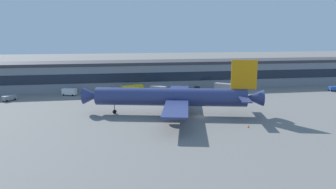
{
  "coord_description": "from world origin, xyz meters",
  "views": [
    {
      "loc": [
        -24.06,
        -83.26,
        22.46
      ],
      "look_at": [
        -7.75,
        7.67,
        5.0
      ],
      "focal_mm": 34.37,
      "sensor_mm": 36.0,
      "label": 1
    }
  ],
  "objects_px": {
    "belt_loader": "(197,90)",
    "traffic_cone_0": "(248,126)",
    "crew_van": "(69,92)",
    "catering_truck": "(225,88)",
    "airliner": "(174,97)",
    "baggage_tug": "(334,88)",
    "follow_me_car": "(9,98)",
    "stair_truck": "(158,90)",
    "fuel_truck": "(133,89)"
  },
  "relations": [
    {
      "from": "crew_van",
      "to": "traffic_cone_0",
      "type": "bearing_deg",
      "value": -46.65
    },
    {
      "from": "belt_loader",
      "to": "crew_van",
      "type": "bearing_deg",
      "value": 177.2
    },
    {
      "from": "baggage_tug",
      "to": "airliner",
      "type": "bearing_deg",
      "value": -159.8
    },
    {
      "from": "stair_truck",
      "to": "baggage_tug",
      "type": "relative_size",
      "value": 1.63
    },
    {
      "from": "crew_van",
      "to": "follow_me_car",
      "type": "distance_m",
      "value": 20.18
    },
    {
      "from": "airliner",
      "to": "follow_me_car",
      "type": "distance_m",
      "value": 59.05
    },
    {
      "from": "airliner",
      "to": "catering_truck",
      "type": "relative_size",
      "value": 7.01
    },
    {
      "from": "stair_truck",
      "to": "airliner",
      "type": "bearing_deg",
      "value": -89.64
    },
    {
      "from": "follow_me_car",
      "to": "belt_loader",
      "type": "height_order",
      "value": "belt_loader"
    },
    {
      "from": "belt_loader",
      "to": "fuel_truck",
      "type": "distance_m",
      "value": 24.67
    },
    {
      "from": "belt_loader",
      "to": "stair_truck",
      "type": "bearing_deg",
      "value": -166.11
    },
    {
      "from": "follow_me_car",
      "to": "fuel_truck",
      "type": "height_order",
      "value": "fuel_truck"
    },
    {
      "from": "belt_loader",
      "to": "traffic_cone_0",
      "type": "distance_m",
      "value": 48.5
    },
    {
      "from": "stair_truck",
      "to": "traffic_cone_0",
      "type": "relative_size",
      "value": 9.76
    },
    {
      "from": "baggage_tug",
      "to": "fuel_truck",
      "type": "bearing_deg",
      "value": 174.52
    },
    {
      "from": "traffic_cone_0",
      "to": "stair_truck",
      "type": "bearing_deg",
      "value": 109.26
    },
    {
      "from": "stair_truck",
      "to": "baggage_tug",
      "type": "xyz_separation_m",
      "value": [
        70.25,
        -2.92,
        -0.89
      ]
    },
    {
      "from": "baggage_tug",
      "to": "traffic_cone_0",
      "type": "relative_size",
      "value": 5.98
    },
    {
      "from": "belt_loader",
      "to": "fuel_truck",
      "type": "relative_size",
      "value": 0.76
    },
    {
      "from": "airliner",
      "to": "follow_me_car",
      "type": "relative_size",
      "value": 10.82
    },
    {
      "from": "fuel_truck",
      "to": "catering_truck",
      "type": "bearing_deg",
      "value": -11.1
    },
    {
      "from": "baggage_tug",
      "to": "traffic_cone_0",
      "type": "bearing_deg",
      "value": -142.67
    },
    {
      "from": "follow_me_car",
      "to": "fuel_truck",
      "type": "distance_m",
      "value": 42.82
    },
    {
      "from": "catering_truck",
      "to": "stair_truck",
      "type": "bearing_deg",
      "value": 175.45
    },
    {
      "from": "airliner",
      "to": "crew_van",
      "type": "distance_m",
      "value": 47.91
    },
    {
      "from": "fuel_truck",
      "to": "traffic_cone_0",
      "type": "bearing_deg",
      "value": -63.53
    },
    {
      "from": "airliner",
      "to": "belt_loader",
      "type": "xyz_separation_m",
      "value": [
        15.51,
        32.58,
        -3.89
      ]
    },
    {
      "from": "crew_van",
      "to": "fuel_truck",
      "type": "relative_size",
      "value": 0.64
    },
    {
      "from": "baggage_tug",
      "to": "belt_loader",
      "type": "distance_m",
      "value": 54.98
    },
    {
      "from": "baggage_tug",
      "to": "crew_van",
      "type": "bearing_deg",
      "value": 174.9
    },
    {
      "from": "baggage_tug",
      "to": "belt_loader",
      "type": "height_order",
      "value": "belt_loader"
    },
    {
      "from": "baggage_tug",
      "to": "traffic_cone_0",
      "type": "height_order",
      "value": "baggage_tug"
    },
    {
      "from": "baggage_tug",
      "to": "follow_me_car",
      "type": "height_order",
      "value": "same"
    },
    {
      "from": "stair_truck",
      "to": "fuel_truck",
      "type": "distance_m",
      "value": 10.1
    },
    {
      "from": "crew_van",
      "to": "catering_truck",
      "type": "relative_size",
      "value": 0.79
    },
    {
      "from": "stair_truck",
      "to": "fuel_truck",
      "type": "bearing_deg",
      "value": 152.43
    },
    {
      "from": "airliner",
      "to": "stair_truck",
      "type": "bearing_deg",
      "value": 90.36
    },
    {
      "from": "stair_truck",
      "to": "crew_van",
      "type": "xyz_separation_m",
      "value": [
        -32.4,
        6.23,
        -0.52
      ]
    },
    {
      "from": "catering_truck",
      "to": "fuel_truck",
      "type": "height_order",
      "value": "catering_truck"
    },
    {
      "from": "airliner",
      "to": "crew_van",
      "type": "height_order",
      "value": "airliner"
    },
    {
      "from": "stair_truck",
      "to": "traffic_cone_0",
      "type": "xyz_separation_m",
      "value": [
        15.59,
        -44.61,
        -1.66
      ]
    },
    {
      "from": "follow_me_car",
      "to": "fuel_truck",
      "type": "bearing_deg",
      "value": 6.75
    },
    {
      "from": "fuel_truck",
      "to": "traffic_cone_0",
      "type": "xyz_separation_m",
      "value": [
        24.55,
        -49.29,
        -1.56
      ]
    },
    {
      "from": "catering_truck",
      "to": "belt_loader",
      "type": "xyz_separation_m",
      "value": [
        -9.33,
        5.87,
        -1.14
      ]
    },
    {
      "from": "catering_truck",
      "to": "airliner",
      "type": "bearing_deg",
      "value": -132.92
    },
    {
      "from": "stair_truck",
      "to": "follow_me_car",
      "type": "relative_size",
      "value": 1.35
    },
    {
      "from": "stair_truck",
      "to": "catering_truck",
      "type": "xyz_separation_m",
      "value": [
        25.02,
        -1.99,
        0.31
      ]
    },
    {
      "from": "crew_van",
      "to": "belt_loader",
      "type": "xyz_separation_m",
      "value": [
        48.1,
        -2.35,
        -0.31
      ]
    },
    {
      "from": "follow_me_car",
      "to": "belt_loader",
      "type": "xyz_separation_m",
      "value": [
        67.17,
        4.24,
        0.06
      ]
    },
    {
      "from": "airliner",
      "to": "belt_loader",
      "type": "distance_m",
      "value": 36.3
    }
  ]
}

